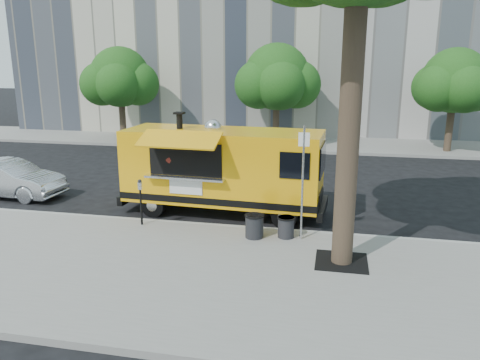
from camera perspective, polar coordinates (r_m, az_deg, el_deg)
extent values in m
plane|color=black|center=(14.19, 1.61, -5.03)|extent=(120.00, 120.00, 0.00)
cube|color=gray|center=(10.55, -2.31, -11.73)|extent=(60.00, 6.00, 0.15)
cube|color=#999993|center=(13.31, 0.90, -6.03)|extent=(60.00, 0.14, 0.16)
cube|color=gray|center=(27.18, 6.67, 4.46)|extent=(60.00, 5.00, 0.15)
cylinder|color=#33261C|center=(10.47, 13.20, 6.79)|extent=(0.48, 0.48, 6.50)
cube|color=black|center=(11.34, 12.26, -9.68)|extent=(1.20, 1.20, 0.02)
cylinder|color=#33261C|center=(28.50, -14.11, 7.37)|extent=(0.36, 0.36, 2.60)
sphere|color=#184412|center=(28.32, -14.40, 12.08)|extent=(3.42, 3.42, 3.42)
cylinder|color=#33261C|center=(26.30, 4.40, 7.21)|extent=(0.36, 0.36, 2.60)
sphere|color=#184412|center=(26.11, 4.51, 12.44)|extent=(3.60, 3.60, 3.60)
cylinder|color=#33261C|center=(26.40, 24.18, 6.03)|extent=(0.36, 0.36, 2.60)
sphere|color=#184412|center=(26.22, 24.70, 10.97)|extent=(3.24, 3.24, 3.24)
cylinder|color=silver|center=(12.05, 7.63, -0.48)|extent=(0.06, 0.06, 3.00)
cube|color=white|center=(11.81, 7.81, 4.92)|extent=(0.28, 0.02, 0.35)
cylinder|color=black|center=(13.59, -11.97, -3.24)|extent=(0.06, 0.06, 1.05)
cube|color=silver|center=(13.42, -12.11, -0.69)|extent=(0.10, 0.08, 0.22)
sphere|color=black|center=(13.39, -12.14, -0.15)|extent=(0.11, 0.11, 0.11)
cube|color=#FBAC0D|center=(14.50, -2.10, 1.80)|extent=(6.15, 2.36, 2.19)
cube|color=black|center=(14.72, -2.06, -1.58)|extent=(6.17, 2.38, 0.20)
cube|color=black|center=(14.24, 10.02, -3.41)|extent=(0.28, 1.95, 0.28)
cube|color=black|center=(15.93, -12.81, -1.63)|extent=(0.28, 1.95, 0.28)
cube|color=black|center=(13.87, 10.04, 2.48)|extent=(0.14, 1.64, 0.88)
cylinder|color=black|center=(13.56, 5.42, -4.37)|extent=(0.76, 0.30, 0.74)
cylinder|color=black|center=(15.17, 6.49, -2.35)|extent=(0.76, 0.30, 0.74)
cylinder|color=black|center=(14.73, -10.51, -3.01)|extent=(0.76, 0.30, 0.74)
cylinder|color=black|center=(16.23, -7.96, -1.28)|extent=(0.76, 0.30, 0.74)
cube|color=black|center=(13.80, -6.60, 2.55)|extent=(2.24, 0.30, 0.98)
cube|color=silver|center=(13.77, -6.78, 0.27)|extent=(2.45, 0.48, 0.06)
cube|color=#FBAC0D|center=(13.23, -7.46, 4.94)|extent=(2.38, 1.00, 0.40)
cube|color=white|center=(13.92, -6.63, -0.80)|extent=(1.02, 0.09, 0.47)
cylinder|color=black|center=(14.73, -7.39, 7.13)|extent=(0.19, 0.19, 0.51)
sphere|color=silver|center=(14.58, -3.33, 6.41)|extent=(0.52, 0.52, 0.52)
sphere|color=maroon|center=(14.26, -8.09, 2.68)|extent=(0.78, 0.78, 0.78)
cylinder|color=#FF590C|center=(14.08, -8.44, 1.98)|extent=(0.32, 0.13, 0.32)
imported|color=silver|center=(18.43, -26.33, 0.12)|extent=(4.02, 1.63, 1.30)
cylinder|color=black|center=(12.42, 1.77, -5.64)|extent=(0.48, 0.48, 0.63)
cylinder|color=black|center=(12.33, 1.78, -4.36)|extent=(0.52, 0.52, 0.04)
cylinder|color=#232326|center=(12.50, 5.62, -5.73)|extent=(0.43, 0.43, 0.56)
cylinder|color=black|center=(12.41, 5.65, -4.60)|extent=(0.47, 0.47, 0.04)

